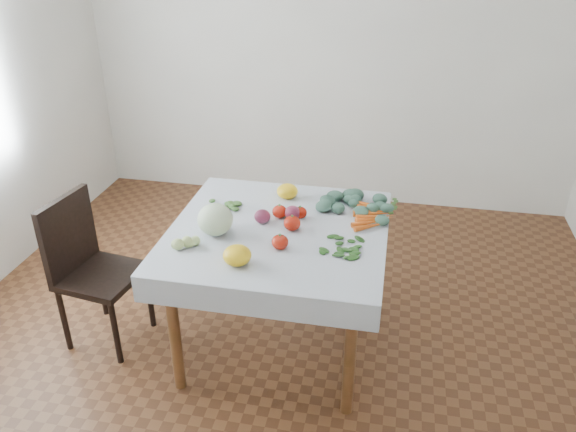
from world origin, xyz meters
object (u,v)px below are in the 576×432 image
at_px(cabbage, 215,219).
at_px(heirloom_back, 287,191).
at_px(carrot_bunch, 374,215).
at_px(table, 278,246).
at_px(chair, 88,262).

distance_m(cabbage, heirloom_back, 0.56).
bearing_deg(carrot_bunch, cabbage, -157.12).
bearing_deg(cabbage, heirloom_back, 60.03).
relative_size(table, cabbage, 5.50).
bearing_deg(cabbage, table, 19.74).
relative_size(heirloom_back, carrot_bunch, 0.37).
height_order(table, heirloom_back, heirloom_back).
bearing_deg(carrot_bunch, table, -155.21).
xyz_separation_m(cabbage, heirloom_back, (0.28, 0.48, -0.04)).
bearing_deg(table, heirloom_back, 93.97).
xyz_separation_m(table, carrot_bunch, (0.48, 0.22, 0.12)).
distance_m(table, carrot_bunch, 0.54).
height_order(chair, cabbage, cabbage).
distance_m(table, heirloom_back, 0.40).
relative_size(table, carrot_bunch, 3.07).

